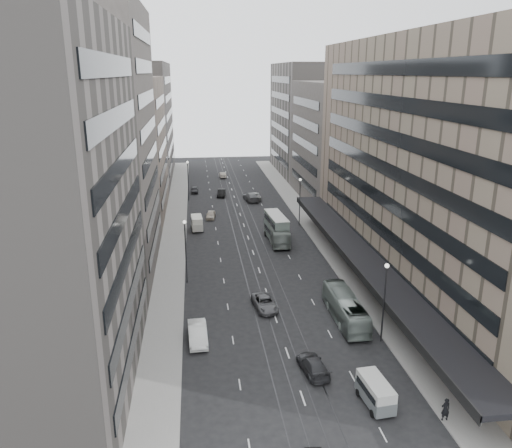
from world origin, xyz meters
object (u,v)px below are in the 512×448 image
vw_microbus (375,392)px  sedan_1 (198,333)px  sedan_2 (265,303)px  bus_near (345,308)px  double_decker (276,227)px  panel_van (197,223)px  bus_far (278,231)px  pedestrian (445,409)px

vw_microbus → sedan_1: bearing=134.7°
sedan_1 → sedan_2: 9.92m
bus_near → double_decker: bearing=-83.2°
bus_near → panel_van: 37.61m
bus_far → sedan_1: (-13.02, -29.81, -0.72)m
panel_van → sedan_2: bearing=-80.3°
sedan_1 → pedestrian: size_ratio=2.69×
bus_near → panel_van: bearing=-65.5°
pedestrian → bus_far: bearing=-83.5°
bus_near → panel_van: size_ratio=2.60×
bus_near → double_decker: size_ratio=1.27×
bus_near → vw_microbus: bearing=82.9°
double_decker → panel_van: double_decker is taller
double_decker → bus_far: bearing=56.6°
vw_microbus → sedan_2: bearing=104.2°
vw_microbus → pedestrian: size_ratio=2.22×
sedan_1 → vw_microbus: bearing=-42.6°
sedan_1 → sedan_2: sedan_1 is taller
panel_van → sedan_2: (7.34, -30.37, -0.67)m
bus_near → vw_microbus: bus_near is taller
vw_microbus → panel_van: panel_van is taller
double_decker → pedestrian: double_decker is taller
double_decker → vw_microbus: size_ratio=1.92×
double_decker → sedan_1: bearing=-117.9°
bus_near → vw_microbus: 14.36m
bus_far → sedan_2: bearing=79.1°
bus_near → bus_far: (-2.86, 27.36, 0.11)m
bus_far → pedestrian: bearing=99.3°
bus_far → bus_near: bearing=98.0°
bus_far → sedan_2: (-5.37, -23.50, -0.88)m
bus_near → sedan_1: 16.08m
double_decker → sedan_1: (-12.70, -29.25, -1.52)m
vw_microbus → sedan_1: vw_microbus is taller
sedan_2 → pedestrian: size_ratio=2.59×
vw_microbus → double_decker: bearing=86.5°
panel_van → sedan_1: bearing=-94.4°
panel_van → sedan_1: (-0.30, -36.69, -0.51)m
double_decker → sedan_1: 31.93m
pedestrian → vw_microbus: bearing=-30.5°
bus_near → double_decker: double_decker is taller
panel_van → sedan_1: 36.69m
bus_near → bus_far: size_ratio=0.93×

